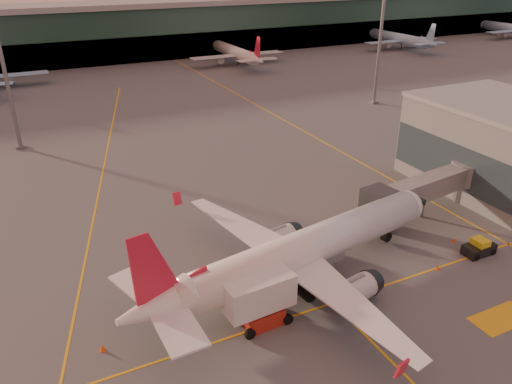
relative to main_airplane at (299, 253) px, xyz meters
name	(u,v)px	position (x,y,z in m)	size (l,w,h in m)	color
ground	(317,352)	(-3.57, -9.42, -3.74)	(600.00, 600.00, 0.00)	#4C4F54
taxi_markings	(119,179)	(-10.89, 35.07, -3.73)	(100.12, 173.00, 0.01)	gold
terminal	(71,34)	(-3.57, 132.38, 5.02)	(400.00, 20.00, 17.60)	#19382D
gate_building	(499,145)	(38.36, 8.51, 2.55)	(18.40, 22.40, 12.60)	slate
mast_west_near	(3,63)	(-23.57, 56.58, 11.12)	(2.40, 2.40, 25.60)	slate
mast_east_near	(380,37)	(51.43, 52.58, 11.12)	(2.40, 2.40, 25.60)	slate
distant_aircraft_row	(127,74)	(7.27, 108.58, -3.74)	(350.00, 34.00, 13.00)	#91C2F3
main_airplane	(299,253)	(0.00, 0.00, 0.00)	(38.00, 34.46, 11.51)	white
jet_bridge	(431,187)	(23.25, 5.75, 0.18)	(20.45, 5.75, 5.75)	slate
catering_truck	(260,298)	(-6.42, -3.90, -0.87)	(6.68, 3.29, 5.05)	maroon
pushback_tug	(479,248)	(21.51, -4.32, -2.96)	(3.72, 2.03, 1.91)	black
cone_nose	(454,240)	(21.02, -1.13, -3.50)	(0.38, 0.38, 0.49)	#FC550D
cone_tail	(102,348)	(-20.25, -1.04, -3.44)	(0.49, 0.49, 0.63)	#FC550D
cone_wing_left	(221,212)	(-1.32, 17.72, -3.45)	(0.47, 0.47, 0.60)	#FC550D
cone_fwd	(438,268)	(14.97, -4.65, -3.49)	(0.40, 0.40, 0.51)	#FC550D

